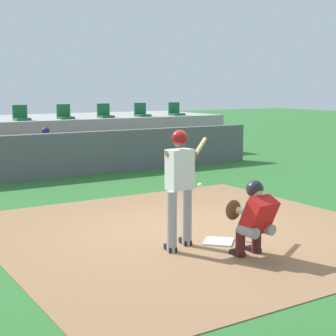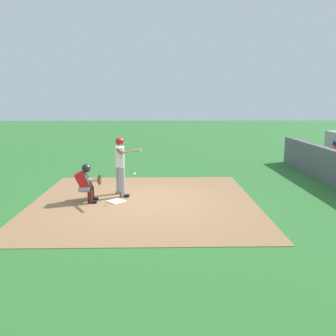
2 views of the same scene
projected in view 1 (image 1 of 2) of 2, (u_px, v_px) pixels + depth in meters
ground_plane at (190, 231)px, 9.01m from camera, size 80.00×80.00×0.00m
dirt_infield at (190, 231)px, 9.01m from camera, size 6.40×6.40×0.01m
home_plate at (219, 241)px, 8.34m from camera, size 0.62×0.62×0.02m
batter_at_plate at (180, 181)px, 7.89m from camera, size 1.25×0.88×1.80m
catcher_crouched at (253, 216)px, 7.56m from camera, size 0.50×1.74×1.13m
dugout_wall at (54, 155)px, 14.36m from camera, size 13.00×0.30×1.20m
dugout_bench at (43, 165)px, 15.26m from camera, size 11.80×0.44×0.45m
dugout_player_2 at (48, 149)px, 15.12m from camera, size 0.49×0.70×1.30m
stands_platform at (9, 139)px, 18.03m from camera, size 15.00×4.40×1.40m
stadium_seat_4 at (21, 116)px, 16.64m from camera, size 0.46×0.46×0.48m
stadium_seat_5 at (65, 115)px, 17.39m from camera, size 0.46×0.46×0.48m
stadium_seat_6 at (105, 114)px, 18.15m from camera, size 0.46×0.46×0.48m
stadium_seat_7 at (142, 113)px, 18.91m from camera, size 0.46×0.46×0.48m
stadium_seat_8 at (176, 112)px, 19.67m from camera, size 0.46×0.46×0.48m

